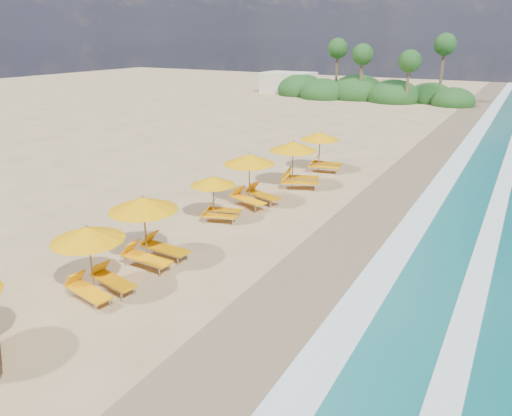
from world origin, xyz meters
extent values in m
plane|color=tan|center=(0.00, 0.00, 0.00)|extent=(160.00, 160.00, 0.00)
cube|color=#8A7152|center=(4.00, 0.00, 0.01)|extent=(4.00, 160.00, 0.01)
cube|color=white|center=(5.50, 0.00, 0.03)|extent=(1.20, 160.00, 0.01)
cube|color=white|center=(8.50, 0.00, 0.02)|extent=(0.80, 160.00, 0.01)
cylinder|color=olive|center=(-2.23, -6.68, 1.13)|extent=(0.06, 0.06, 2.26)
cone|color=#F3A205|center=(-2.23, -6.68, 2.07)|extent=(2.68, 2.68, 0.45)
sphere|color=olive|center=(-2.23, -6.68, 2.32)|extent=(0.08, 0.08, 0.08)
cylinder|color=olive|center=(-2.30, -4.07, 1.22)|extent=(0.06, 0.06, 2.45)
cone|color=#F3A205|center=(-2.30, -4.07, 2.24)|extent=(2.57, 2.57, 0.49)
sphere|color=olive|center=(-2.30, -4.07, 2.51)|extent=(0.09, 0.09, 0.09)
cylinder|color=olive|center=(-2.57, 0.66, 0.99)|extent=(0.05, 0.05, 1.98)
cone|color=#F3A205|center=(-2.57, 0.66, 1.81)|extent=(2.57, 2.57, 0.40)
sphere|color=olive|center=(-2.57, 0.66, 2.03)|extent=(0.07, 0.07, 0.07)
cylinder|color=olive|center=(-2.28, 3.33, 1.23)|extent=(0.06, 0.06, 2.45)
cone|color=#F3A205|center=(-2.28, 3.33, 2.25)|extent=(3.15, 3.15, 0.49)
sphere|color=olive|center=(-2.28, 3.33, 2.52)|extent=(0.09, 0.09, 0.09)
cylinder|color=olive|center=(-1.63, 6.86, 1.24)|extent=(0.06, 0.06, 2.49)
cone|color=#F3A205|center=(-1.63, 6.86, 2.28)|extent=(3.35, 3.35, 0.50)
sphere|color=olive|center=(-1.63, 6.86, 2.56)|extent=(0.09, 0.09, 0.09)
cylinder|color=olive|center=(-1.66, 10.70, 1.17)|extent=(0.06, 0.06, 2.35)
cone|color=#F3A205|center=(-1.66, 10.70, 2.15)|extent=(2.83, 2.83, 0.47)
sphere|color=olive|center=(-1.66, 10.70, 2.41)|extent=(0.08, 0.08, 0.08)
ellipsoid|color=#163D14|center=(-6.00, 45.00, 0.62)|extent=(6.40, 6.40, 4.16)
ellipsoid|color=#163D14|center=(-11.00, 46.00, 0.70)|extent=(7.20, 7.20, 4.68)
ellipsoid|color=#163D14|center=(-15.00, 44.00, 0.58)|extent=(6.00, 6.00, 3.90)
ellipsoid|color=#163D14|center=(-2.00, 47.00, 0.55)|extent=(5.60, 5.60, 3.64)
ellipsoid|color=#163D14|center=(-19.00, 46.00, 0.64)|extent=(6.60, 6.60, 4.29)
ellipsoid|color=#163D14|center=(1.00, 45.00, 0.49)|extent=(5.00, 5.00, 3.25)
cylinder|color=brown|center=(-4.00, 43.00, 2.50)|extent=(0.36, 0.36, 5.00)
sphere|color=#163D14|center=(-4.00, 43.00, 5.00)|extent=(2.60, 2.60, 2.60)
cylinder|color=brown|center=(-10.00, 44.00, 2.80)|extent=(0.36, 0.36, 5.60)
sphere|color=#163D14|center=(-10.00, 44.00, 5.60)|extent=(2.60, 2.60, 2.60)
cylinder|color=brown|center=(-14.00, 46.00, 3.10)|extent=(0.36, 0.36, 6.20)
sphere|color=#163D14|center=(-14.00, 46.00, 6.20)|extent=(2.60, 2.60, 2.60)
cylinder|color=brown|center=(-1.00, 47.00, 3.40)|extent=(0.36, 0.36, 6.80)
sphere|color=#163D14|center=(-1.00, 47.00, 6.80)|extent=(2.60, 2.60, 2.60)
cube|color=beige|center=(-22.00, 48.00, 1.40)|extent=(7.00, 5.00, 2.80)
camera|label=1|loc=(9.08, -15.92, 7.88)|focal=33.47mm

